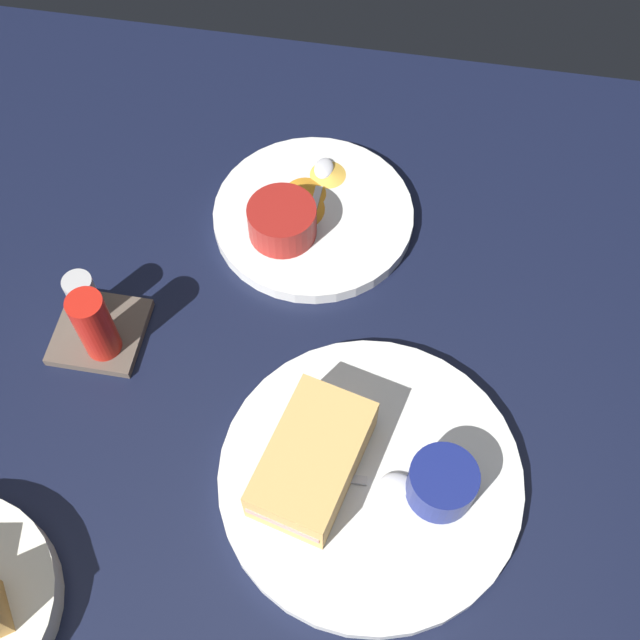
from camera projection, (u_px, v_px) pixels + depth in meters
ground_plane at (306, 436)px, 77.60cm from camera, size 110.00×110.00×3.00cm
plate_sandwich_main at (370, 477)px, 73.08cm from camera, size 28.35×28.35×1.60cm
sandwich_half_near at (313, 459)px, 70.59cm from camera, size 14.54×10.46×4.80cm
ramekin_dark_sauce at (442, 483)px, 69.63cm from camera, size 6.22×6.22×4.22cm
spoon_by_dark_ramekin at (383, 483)px, 71.59cm from camera, size 2.35×9.91×0.80cm
plate_chips_companion at (313, 216)px, 88.80cm from camera, size 22.63×22.63×1.60cm
ramekin_light_gravy at (282, 220)px, 84.85cm from camera, size 7.53×7.53×3.90cm
spoon_by_gravy_ramekin at (322, 177)px, 90.22cm from camera, size 9.88×2.27×0.80cm
plantain_chip_scatter at (306, 195)px, 88.92cm from camera, size 12.01×9.06×0.60cm
condiment_caddy at (94, 321)px, 78.68cm from camera, size 9.00×9.00×9.50cm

